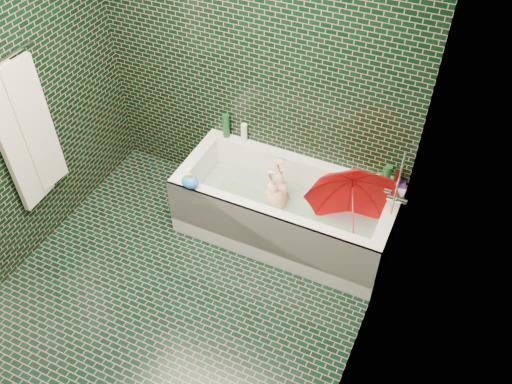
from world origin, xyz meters
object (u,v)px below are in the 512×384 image
at_px(child, 278,205).
at_px(umbrella, 353,211).
at_px(rubber_duck, 374,178).
at_px(bath_toy, 190,182).
at_px(bathtub, 284,216).

relative_size(child, umbrella, 1.16).
relative_size(umbrella, rubber_duck, 5.43).
bearing_deg(rubber_duck, bath_toy, -132.73).
bearing_deg(child, rubber_duck, 121.18).
xyz_separation_m(child, rubber_duck, (0.66, 0.31, 0.28)).
xyz_separation_m(rubber_duck, bath_toy, (-1.25, -0.64, 0.01)).
bearing_deg(bathtub, rubber_duck, 27.75).
height_order(bathtub, child, bathtub).
height_order(umbrella, rubber_duck, umbrella).
bearing_deg(bath_toy, rubber_duck, 44.85).
relative_size(umbrella, bath_toy, 4.19).
relative_size(bathtub, bath_toy, 10.41).
bearing_deg(bath_toy, child, 46.75).
bearing_deg(umbrella, bath_toy, 178.65).
bearing_deg(bathtub, child, 175.36).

